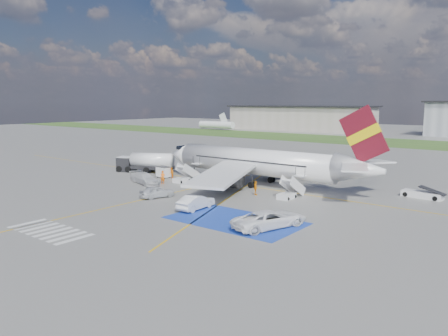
# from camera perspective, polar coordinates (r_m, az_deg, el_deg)

# --- Properties ---
(ground) EXTENTS (400.00, 400.00, 0.00)m
(ground) POSITION_cam_1_polar(r_m,az_deg,el_deg) (55.07, -4.40, -4.24)
(ground) COLOR #60605E
(ground) RESTS_ON ground
(grass_strip) EXTENTS (400.00, 30.00, 0.01)m
(grass_strip) POSITION_cam_1_polar(r_m,az_deg,el_deg) (139.80, 23.03, 2.96)
(grass_strip) COLOR #2D4C1E
(grass_strip) RESTS_ON ground
(taxiway_line_main) EXTENTS (120.00, 0.20, 0.01)m
(taxiway_line_main) POSITION_cam_1_polar(r_m,az_deg,el_deg) (64.20, 2.88, -2.36)
(taxiway_line_main) COLOR gold
(taxiway_line_main) RESTS_ON ground
(taxiway_line_cross) EXTENTS (0.20, 60.00, 0.01)m
(taxiway_line_cross) POSITION_cam_1_polar(r_m,az_deg,el_deg) (52.29, -15.98, -5.26)
(taxiway_line_cross) COLOR gold
(taxiway_line_cross) RESTS_ON ground
(taxiway_line_diag) EXTENTS (20.71, 56.45, 0.01)m
(taxiway_line_diag) POSITION_cam_1_polar(r_m,az_deg,el_deg) (64.20, 2.88, -2.36)
(taxiway_line_diag) COLOR gold
(taxiway_line_diag) RESTS_ON ground
(staging_box) EXTENTS (14.00, 8.00, 0.01)m
(staging_box) POSITION_cam_1_polar(r_m,az_deg,el_deg) (45.87, 1.46, -6.86)
(staging_box) COLOR #1A399D
(staging_box) RESTS_ON ground
(crosswalk) EXTENTS (9.00, 4.00, 0.01)m
(crosswalk) POSITION_cam_1_polar(r_m,az_deg,el_deg) (45.53, -21.83, -7.62)
(crosswalk) COLOR silver
(crosswalk) RESTS_ON ground
(terminal_west) EXTENTS (60.00, 22.00, 10.00)m
(terminal_west) POSITION_cam_1_polar(r_m,az_deg,el_deg) (192.65, 9.96, 6.40)
(terminal_west) COLOR #9C9687
(terminal_west) RESTS_ON ground
(airliner) EXTENTS (36.81, 32.95, 11.92)m
(airliner) POSITION_cam_1_polar(r_m,az_deg,el_deg) (64.44, 5.02, 0.71)
(airliner) COLOR silver
(airliner) RESTS_ON ground
(airstairs_fwd) EXTENTS (1.90, 5.20, 3.60)m
(airstairs_fwd) POSITION_cam_1_polar(r_m,az_deg,el_deg) (67.54, -5.34, -1.30)
(airstairs_fwd) COLOR silver
(airstairs_fwd) RESTS_ON ground
(airstairs_aft) EXTENTS (1.90, 5.20, 3.60)m
(airstairs_aft) POSITION_cam_1_polar(r_m,az_deg,el_deg) (56.61, 8.39, -3.31)
(airstairs_aft) COLOR silver
(airstairs_aft) RESTS_ON ground
(fuel_tanker) EXTENTS (10.32, 6.28, 3.44)m
(fuel_tanker) POSITION_cam_1_polar(r_m,az_deg,el_deg) (77.57, -10.20, 0.52)
(fuel_tanker) COLOR black
(fuel_tanker) RESTS_ON ground
(gpu_cart) EXTENTS (2.31, 1.57, 1.85)m
(gpu_cart) POSITION_cam_1_polar(r_m,az_deg,el_deg) (71.63, -7.93, -0.60)
(gpu_cart) COLOR silver
(gpu_cart) RESTS_ON ground
(belt_loader) EXTENTS (5.43, 2.43, 1.59)m
(belt_loader) POSITION_cam_1_polar(r_m,az_deg,el_deg) (61.78, 24.49, -3.21)
(belt_loader) COLOR silver
(belt_loader) RESTS_ON ground
(car_silver_a) EXTENTS (3.10, 4.86, 1.54)m
(car_silver_a) POSITION_cam_1_polar(r_m,az_deg,el_deg) (56.99, -8.73, -3.08)
(car_silver_a) COLOR silver
(car_silver_a) RESTS_ON ground
(car_silver_b) EXTENTS (2.12, 5.27, 1.70)m
(car_silver_b) POSITION_cam_1_polar(r_m,az_deg,el_deg) (50.41, -3.70, -4.46)
(car_silver_b) COLOR #B8BBC0
(car_silver_b) RESTS_ON ground
(van_white_a) EXTENTS (4.61, 6.74, 2.31)m
(van_white_a) POSITION_cam_1_polar(r_m,az_deg,el_deg) (43.34, 6.05, -6.27)
(van_white_a) COLOR white
(van_white_a) RESTS_ON ground
(van_white_b) EXTENTS (5.85, 3.70, 2.13)m
(van_white_b) POSITION_cam_1_polar(r_m,az_deg,el_deg) (66.97, -10.34, -1.11)
(van_white_b) COLOR silver
(van_white_b) RESTS_ON ground
(crew_fwd) EXTENTS (0.85, 0.71, 1.98)m
(crew_fwd) POSITION_cam_1_polar(r_m,az_deg,el_deg) (66.36, -8.01, -1.20)
(crew_fwd) COLOR orange
(crew_fwd) RESTS_ON ground
(crew_nose) EXTENTS (1.03, 1.08, 1.75)m
(crew_nose) POSITION_cam_1_polar(r_m,az_deg,el_deg) (70.89, -6.88, -0.64)
(crew_nose) COLOR orange
(crew_nose) RESTS_ON ground
(crew_aft) EXTENTS (0.96, 1.21, 1.91)m
(crew_aft) POSITION_cam_1_polar(r_m,az_deg,el_deg) (58.00, 4.14, -2.61)
(crew_aft) COLOR orange
(crew_aft) RESTS_ON ground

